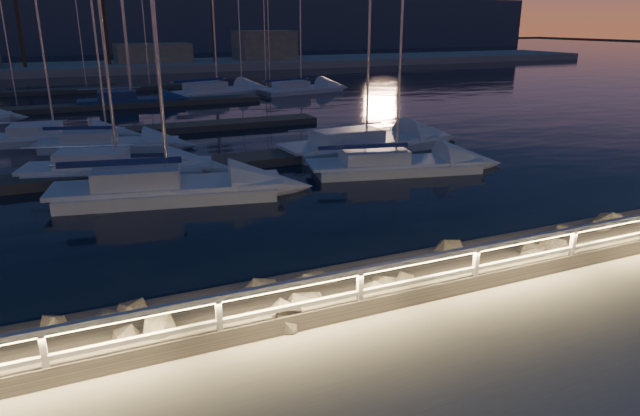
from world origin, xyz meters
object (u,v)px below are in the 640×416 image
(guard_rail, at_px, (313,290))
(sailboat_b, at_px, (162,187))
(sailboat_c, at_px, (51,136))
(sailboat_g, at_px, (104,142))
(sailboat_h, at_px, (362,143))
(sailboat_f, at_px, (113,167))
(sailboat_k, at_px, (215,91))
(sailboat_l, at_px, (299,88))
(sailboat_d, at_px, (391,163))
(sailboat_j, at_px, (129,100))

(guard_rail, height_order, sailboat_b, sailboat_b)
(sailboat_b, xyz_separation_m, sailboat_c, (-3.91, 13.26, -0.07))
(sailboat_g, relative_size, sailboat_h, 0.76)
(sailboat_f, bearing_deg, sailboat_b, -55.02)
(sailboat_k, bearing_deg, sailboat_l, -22.58)
(sailboat_h, relative_size, sailboat_k, 0.99)
(guard_rail, bearing_deg, sailboat_k, 78.58)
(sailboat_g, bearing_deg, sailboat_b, -63.93)
(sailboat_f, relative_size, sailboat_l, 0.94)
(sailboat_c, height_order, sailboat_h, sailboat_h)
(guard_rail, distance_m, sailboat_k, 42.75)
(sailboat_k, relative_size, sailboat_l, 1.11)
(sailboat_b, bearing_deg, sailboat_l, 70.73)
(sailboat_d, xyz_separation_m, sailboat_f, (-11.56, 4.11, 0.04))
(guard_rail, relative_size, sailboat_j, 3.21)
(guard_rail, distance_m, sailboat_h, 19.18)
(guard_rail, height_order, sailboat_f, sailboat_f)
(sailboat_c, bearing_deg, sailboat_d, -37.06)
(guard_rail, xyz_separation_m, sailboat_b, (-1.08, 12.05, -0.90))
(sailboat_d, relative_size, sailboat_h, 0.85)
(sailboat_c, distance_m, sailboat_f, 9.48)
(guard_rail, relative_size, sailboat_k, 2.75)
(sailboat_k, height_order, sailboat_l, sailboat_k)
(sailboat_g, bearing_deg, sailboat_f, -72.31)
(sailboat_f, xyz_separation_m, sailboat_k, (10.98, 25.73, 0.03))
(sailboat_d, height_order, sailboat_g, sailboat_d)
(guard_rail, height_order, sailboat_l, sailboat_l)
(sailboat_h, bearing_deg, sailboat_l, 71.33)
(guard_rail, height_order, sailboat_c, sailboat_c)
(sailboat_c, distance_m, sailboat_g, 4.01)
(sailboat_f, height_order, sailboat_g, sailboat_f)
(sailboat_g, bearing_deg, sailboat_l, 63.71)
(sailboat_c, xyz_separation_m, sailboat_k, (13.44, 16.58, 0.07))
(sailboat_d, distance_m, sailboat_k, 29.85)
(guard_rail, height_order, sailboat_k, sailboat_k)
(sailboat_d, bearing_deg, guard_rail, -114.13)
(sailboat_d, distance_m, sailboat_f, 12.27)
(guard_rail, distance_m, sailboat_j, 38.65)
(sailboat_c, xyz_separation_m, sailboat_l, (21.29, 15.80, 0.02))
(sailboat_g, height_order, sailboat_k, sailboat_k)
(sailboat_d, height_order, sailboat_f, sailboat_f)
(sailboat_b, relative_size, sailboat_f, 1.09)
(sailboat_c, distance_m, sailboat_j, 14.45)
(sailboat_d, xyz_separation_m, sailboat_j, (-8.42, 26.58, 0.05))
(guard_rail, distance_m, sailboat_b, 12.13)
(sailboat_b, xyz_separation_m, sailboat_d, (10.12, 0.00, -0.07))
(sailboat_h, relative_size, sailboat_j, 1.15)
(guard_rail, bearing_deg, sailboat_c, 101.14)
(sailboat_f, relative_size, sailboat_k, 0.84)
(sailboat_k, bearing_deg, sailboat_g, -135.87)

